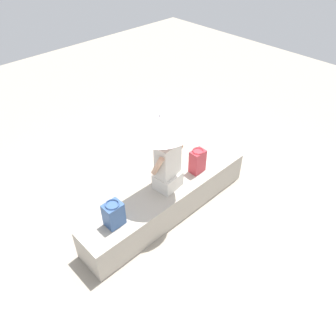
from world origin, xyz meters
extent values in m
plane|color=#9E9384|center=(0.00, 0.00, 0.00)|extent=(14.00, 14.00, 0.00)
cube|color=#A8A093|center=(0.00, 0.00, 0.23)|extent=(2.72, 0.51, 0.47)
cube|color=beige|center=(-0.04, -0.05, 0.58)|extent=(0.37, 0.32, 0.22)
cube|color=beige|center=(-0.04, -0.05, 0.93)|extent=(0.34, 0.24, 0.48)
sphere|color=tan|center=(-0.04, -0.05, 1.27)|extent=(0.20, 0.20, 0.20)
cylinder|color=tan|center=(0.16, -0.03, 0.95)|extent=(0.09, 0.21, 0.32)
cylinder|color=tan|center=(-0.24, -0.07, 0.95)|extent=(0.09, 0.21, 0.32)
cylinder|color=#B7B7BC|center=(0.04, -0.10, 1.03)|extent=(0.02, 0.02, 1.12)
cone|color=silver|center=(0.04, -0.10, 1.49)|extent=(0.82, 0.82, 0.18)
sphere|color=#B7B7BC|center=(0.04, -0.10, 1.60)|extent=(0.03, 0.03, 0.03)
cube|color=#335184|center=(0.89, -0.01, 0.63)|extent=(0.22, 0.18, 0.32)
torus|color=#335184|center=(0.89, -0.01, 0.81)|extent=(0.17, 0.17, 0.01)
cube|color=#B2333D|center=(-0.57, 0.01, 0.64)|extent=(0.21, 0.15, 0.35)
torus|color=#B2333D|center=(-0.57, 0.01, 0.84)|extent=(0.16, 0.16, 0.01)
camera|label=1|loc=(2.30, 2.38, 3.58)|focal=35.55mm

